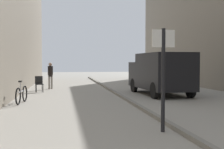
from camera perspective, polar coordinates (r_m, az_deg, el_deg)
The scene contains 7 objects.
ground_plane at distance 14.09m, azimuth -3.97°, elevation -4.82°, with size 80.00×80.00×0.00m, color gray.
kerb_strip at distance 14.31m, azimuth 2.36°, elevation -4.46°, with size 0.16×40.00×0.12m, color slate.
pedestrian_main_foreground at distance 20.03m, azimuth -11.66°, elevation 0.14°, with size 0.33×0.26×1.73m.
delivery_van at distance 16.36m, azimuth 9.19°, elevation 0.41°, with size 2.38×5.06×2.24m.
street_sign_post at distance 7.60m, azimuth 9.72°, elevation 0.72°, with size 0.60×0.10×2.60m.
bicycle_leaning at distance 13.38m, azimuth -16.85°, elevation -3.65°, with size 0.29×1.76×0.98m.
cafe_chair_near_window at distance 18.08m, azimuth -13.72°, elevation -1.55°, with size 0.52×0.52×0.94m.
Camera 1 is at (-1.29, -1.92, 1.76)m, focal length 48.01 mm.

